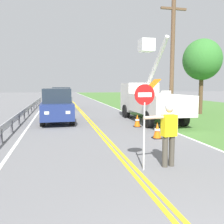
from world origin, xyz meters
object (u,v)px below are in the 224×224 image
Objects in this scene: utility_bucket_truck at (149,99)px; oncoming_suv_nearest at (57,105)px; stop_sign_paddle at (144,108)px; traffic_cone_mid at (137,121)px; traffic_cone_lead at (157,131)px; utility_pole_near at (172,58)px; oncoming_suv_second at (61,98)px; flagger_worker at (169,130)px; roadside_tree_verge at (202,60)px.

oncoming_suv_nearest is (-5.84, 0.59, -0.35)m from utility_bucket_truck.
oncoming_suv_nearest is at bearing 104.03° from stop_sign_paddle.
traffic_cone_lead is at bearing -92.05° from traffic_cone_mid.
oncoming_suv_second is at bearing 129.87° from utility_pole_near.
flagger_worker is 0.78× the size of stop_sign_paddle.
utility_bucket_truck is 5.46m from traffic_cone_lead.
utility_bucket_truck is 3.31m from utility_pole_near.
oncoming_suv_second is 13.13m from roadside_tree_verge.
stop_sign_paddle reaches higher than oncoming_suv_nearest.
flagger_worker is 1.02m from stop_sign_paddle.
oncoming_suv_nearest is 6.62× the size of traffic_cone_mid.
utility_pole_near is (1.81, 0.49, 2.73)m from utility_bucket_truck.
utility_bucket_truck is at bearing 72.65° from traffic_cone_lead.
utility_bucket_truck is at bearing 54.62° from traffic_cone_mid.
flagger_worker reaches higher than traffic_cone_mid.
traffic_cone_lead is at bearing -53.30° from oncoming_suv_nearest.
stop_sign_paddle is 0.29× the size of utility_pole_near.
oncoming_suv_second reaches higher than flagger_worker.
utility_pole_near reaches higher than flagger_worker.
traffic_cone_mid is (0.11, 3.02, 0.00)m from traffic_cone_lead.
utility_bucket_truck is 1.47× the size of oncoming_suv_nearest.
oncoming_suv_nearest reaches higher than traffic_cone_lead.
utility_pole_near is at bearing -0.76° from oncoming_suv_nearest.
flagger_worker is at bearing 7.57° from stop_sign_paddle.
oncoming_suv_nearest reaches higher than traffic_cone_mid.
oncoming_suv_second is 0.59× the size of utility_pole_near.
utility_bucket_truck is at bearing 72.16° from flagger_worker.
utility_pole_near is at bearing -50.13° from oncoming_suv_second.
roadside_tree_verge is (6.97, 7.63, 3.93)m from traffic_cone_lead.
roadside_tree_verge is (11.22, 1.93, 3.21)m from oncoming_suv_nearest.
oncoming_suv_nearest is 5.17m from traffic_cone_mid.
stop_sign_paddle is 14.54m from roadside_tree_verge.
stop_sign_paddle reaches higher than traffic_cone_lead.
roadside_tree_verge is at bearing 25.13° from utility_bucket_truck.
stop_sign_paddle is (-0.76, -0.10, 0.66)m from flagger_worker.
utility_pole_near is at bearing 38.07° from traffic_cone_mid.
flagger_worker is 3.74m from traffic_cone_lead.
oncoming_suv_nearest is at bearing -170.22° from roadside_tree_verge.
traffic_cone_mid is (3.98, -11.29, -0.72)m from oncoming_suv_second.
utility_bucket_truck is at bearing -5.73° from oncoming_suv_nearest.
traffic_cone_mid is at bearing -125.38° from utility_bucket_truck.
stop_sign_paddle is at bearing -112.09° from utility_bucket_truck.
stop_sign_paddle is 10.89m from utility_pole_near.
flagger_worker is 0.27× the size of utility_bucket_truck.
utility_bucket_truck is at bearing -164.96° from utility_pole_near.
roadside_tree_verge reaches higher than traffic_cone_lead.
traffic_cone_lead and traffic_cone_mid have the same top height.
flagger_worker is 2.61× the size of traffic_cone_mid.
flagger_worker is 0.31× the size of roadside_tree_verge.
utility_pole_near reaches higher than stop_sign_paddle.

